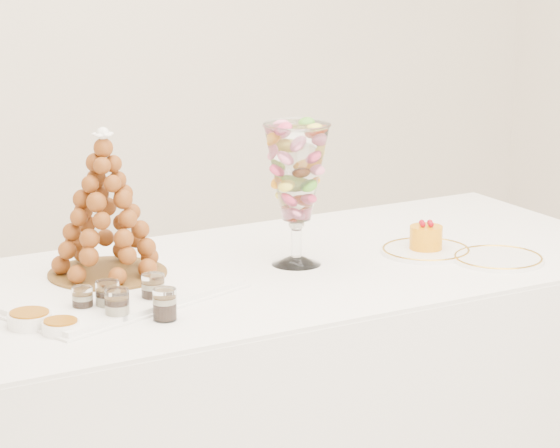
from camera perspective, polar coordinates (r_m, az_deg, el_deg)
buffet_table at (r=3.50m, az=-2.05°, el=-8.88°), size 2.23×0.90×0.85m
lace_tray at (r=3.22m, az=-7.53°, el=-2.85°), size 0.65×0.56×0.02m
macaron_vase at (r=3.39m, az=0.72°, el=2.15°), size 0.17×0.17×0.37m
cake_plate at (r=3.57m, az=6.29°, el=-1.16°), size 0.24×0.24×0.01m
spare_plate at (r=3.52m, az=9.37°, el=-1.49°), size 0.24×0.24×0.01m
verrine_a at (r=3.08m, az=-8.49°, el=-3.27°), size 0.06×0.06×0.06m
verrine_b at (r=3.08m, az=-7.43°, el=-3.13°), size 0.06×0.06×0.07m
verrine_c at (r=3.12m, az=-5.48°, el=-2.82°), size 0.06×0.06×0.07m
verrine_d at (r=3.01m, az=-7.02°, el=-3.50°), size 0.06×0.06×0.08m
verrine_e at (r=3.01m, az=-4.99°, el=-3.47°), size 0.07×0.07×0.07m
ramekin_back at (r=3.02m, az=-10.72°, el=-4.07°), size 0.10×0.10×0.03m
ramekin_front at (r=2.96m, az=-9.41°, el=-4.41°), size 0.08×0.08×0.03m
croquembouche at (r=3.27m, az=-7.53°, el=0.86°), size 0.30×0.30×0.37m
mousse_cake at (r=3.56m, az=6.30°, el=-0.56°), size 0.09×0.09×0.08m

